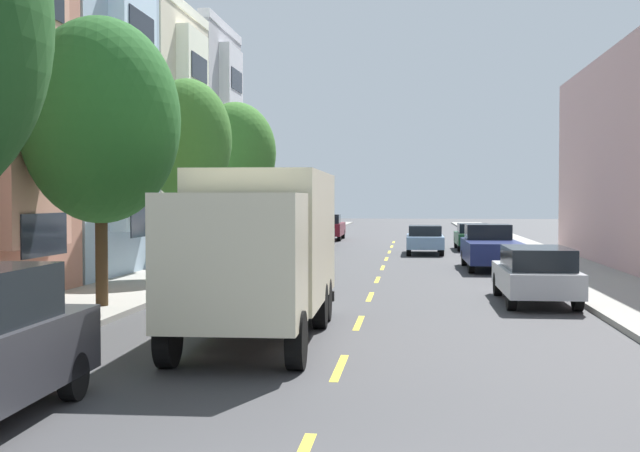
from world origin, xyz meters
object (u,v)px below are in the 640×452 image
parked_sedan_forest (473,236)px  parked_pickup_burgundy (328,228)px  street_tree_second (100,121)px  moving_sky_sedan (425,239)px  parked_pickup_navy (490,248)px  parked_hatchback_teal (308,237)px  street_tree_farthest (236,153)px  street_tree_third (187,140)px  parked_hatchback_black (318,233)px  delivery_box_truck (261,243)px  parked_wagon_silver (536,273)px  parked_wagon_white (246,257)px

parked_sedan_forest → parked_pickup_burgundy: (-8.86, 10.11, 0.08)m
street_tree_second → moving_sky_sedan: (8.20, 22.41, -3.92)m
parked_pickup_navy → parked_hatchback_teal: size_ratio=1.32×
street_tree_farthest → parked_sedan_forest: 15.34m
street_tree_farthest → parked_pickup_burgundy: size_ratio=1.27×
street_tree_third → parked_hatchback_black: street_tree_third is taller
delivery_box_truck → moving_sky_sedan: delivery_box_truck is taller
street_tree_second → parked_pickup_navy: bearing=52.0°
street_tree_third → street_tree_farthest: (-0.00, 7.91, -0.01)m
parked_wagon_silver → moving_sky_sedan: bearing=97.6°
parked_wagon_silver → street_tree_third: bearing=154.5°
street_tree_third → parked_wagon_white: street_tree_third is taller
street_tree_third → delivery_box_truck: bearing=-67.9°
street_tree_farthest → parked_hatchback_teal: 8.75m
street_tree_third → moving_sky_sedan: (8.20, 14.51, -3.99)m
parked_wagon_white → street_tree_farthest: bearing=104.3°
delivery_box_truck → moving_sky_sedan: bearing=82.1°
parked_hatchback_teal → parked_wagon_white: bearing=-90.9°
parked_hatchback_black → moving_sky_sedan: bearing=-47.0°
street_tree_third → parked_pickup_burgundy: size_ratio=1.25×
parked_pickup_burgundy → moving_sky_sedan: (6.24, -13.63, -0.08)m
street_tree_third → parked_pickup_navy: size_ratio=1.25×
street_tree_third → street_tree_second: bearing=-90.0°
delivery_box_truck → parked_pickup_burgundy: size_ratio=1.43×
street_tree_third → parked_sedan_forest: 21.40m
parked_hatchback_teal → moving_sky_sedan: parked_hatchback_teal is taller
parked_sedan_forest → parked_wagon_silver: size_ratio=0.96×
street_tree_farthest → delivery_box_truck: bearing=-76.6°
parked_hatchback_teal → moving_sky_sedan: bearing=-8.4°
street_tree_farthest → parked_wagon_silver: street_tree_farthest is taller
street_tree_second → parked_sedan_forest: bearing=67.4°
moving_sky_sedan → parked_hatchback_black: bearing=133.0°
street_tree_third → parked_sedan_forest: bearing=59.0°
street_tree_third → moving_sky_sedan: street_tree_third is taller
parked_pickup_navy → parked_wagon_silver: 10.87m
parked_pickup_navy → parked_wagon_silver: parked_pickup_navy is taller
street_tree_third → parked_pickup_navy: 12.68m
delivery_box_truck → parked_wagon_white: 11.87m
parked_wagon_silver → parked_pickup_navy: bearing=91.0°
parked_pickup_navy → parked_hatchback_black: bearing=119.1°
parked_hatchback_teal → parked_hatchback_black: size_ratio=1.00×
delivery_box_truck → parked_sedan_forest: bearing=78.0°
parked_sedan_forest → parked_hatchback_teal: 9.02m
parked_hatchback_teal → parked_wagon_white: same height
parked_hatchback_black → street_tree_farthest: bearing=-98.9°
delivery_box_truck → parked_wagon_silver: bearing=44.8°
delivery_box_truck → street_tree_third: bearing=112.1°
street_tree_farthest → parked_hatchback_teal: size_ratio=1.68×
parked_wagon_silver → parked_hatchback_teal: bearing=112.8°
parked_sedan_forest → parked_wagon_silver: 23.18m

